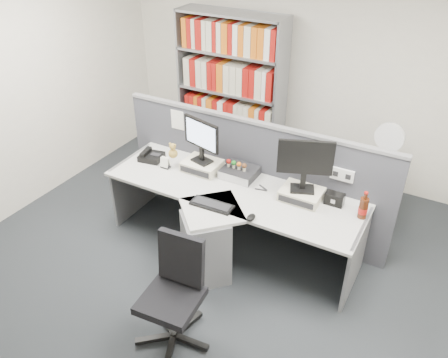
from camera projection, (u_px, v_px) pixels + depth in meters
The scene contains 21 objects.
ground at pixel (190, 295), 4.20m from camera, with size 5.50×5.50×0.00m, color #2F3337.
room_shell at pixel (180, 119), 3.24m from camera, with size 5.04×5.54×2.72m.
partition at pixel (252, 175), 4.77m from camera, with size 3.00×0.08×1.27m.
desk at pixel (221, 222), 4.39m from camera, with size 2.60×1.20×0.72m.
monitor_riser_left at pixel (202, 166), 4.69m from camera, with size 0.38×0.31×0.10m.
monitor_riser_right at pixel (301, 194), 4.24m from camera, with size 0.38×0.31×0.10m.
monitor_left at pixel (201, 137), 4.52m from camera, with size 0.45×0.19×0.47m.
monitor_right at pixel (305, 161), 4.05m from camera, with size 0.48×0.23×0.51m.
desktop_pc at pixel (240, 172), 4.59m from camera, with size 0.34×0.31×0.09m.
figurines at pixel (236, 164), 4.53m from camera, with size 0.23×0.05×0.09m.
keyboard at pixel (212, 205), 4.16m from camera, with size 0.41×0.17×0.03m.
mouse at pixel (251, 217), 3.98m from camera, with size 0.07×0.11×0.04m, color black.
desk_phone at pixel (151, 156), 4.89m from camera, with size 0.27×0.25×0.10m.
desk_calendar at pixel (165, 163), 4.73m from camera, with size 0.10×0.08×0.12m.
plush_toy at pixel (173, 152), 4.70m from camera, with size 0.10×0.10×0.17m.
speaker at pixel (335, 199), 4.16m from camera, with size 0.18×0.10×0.12m, color black.
cola_bottle at pixel (363, 208), 3.97m from camera, with size 0.08×0.08×0.27m.
shelving_unit at pixel (231, 94), 5.86m from camera, with size 1.41×0.40×2.00m.
filing_cabinet at pixel (377, 194), 4.99m from camera, with size 0.45×0.61×0.70m.
desk_fan at pixel (389, 140), 4.63m from camera, with size 0.31×0.18×0.52m.
office_chair at pixel (175, 290), 3.57m from camera, with size 0.61×0.62×0.94m.
Camera 1 is at (1.73, -2.45, 3.14)m, focal length 36.09 mm.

